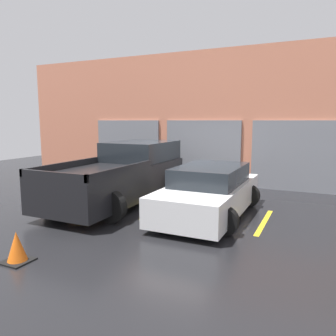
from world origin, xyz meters
TOP-DOWN VIEW (x-y plane):
  - ground_plane at (0.00, 0.00)m, footprint 28.00×28.00m
  - shophouse_building at (-0.01, 3.29)m, footprint 17.48×0.68m
  - pickup_truck at (-1.42, -0.85)m, footprint 2.57×5.23m
  - sedan_white at (1.42, -1.11)m, footprint 2.16×4.23m
  - parking_stripe_far_left at (-2.84, -1.13)m, footprint 0.12×2.20m
  - parking_stripe_left at (0.00, -1.13)m, footprint 0.12×2.20m
  - parking_stripe_centre at (2.84, -1.13)m, footprint 0.12×2.20m
  - traffic_cone at (-0.74, -5.32)m, footprint 0.47×0.47m

SIDE VIEW (x-z plane):
  - ground_plane at x=0.00m, z-range 0.00..0.00m
  - parking_stripe_far_left at x=-2.84m, z-range 0.00..0.01m
  - parking_stripe_left at x=0.00m, z-range 0.00..0.01m
  - parking_stripe_centre at x=2.84m, z-range 0.00..0.01m
  - traffic_cone at x=-0.74m, z-range -0.02..0.53m
  - sedan_white at x=1.42m, z-range -0.03..1.27m
  - pickup_truck at x=-1.42m, z-range -0.05..1.73m
  - shophouse_building at x=-0.01m, z-range -0.04..5.07m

